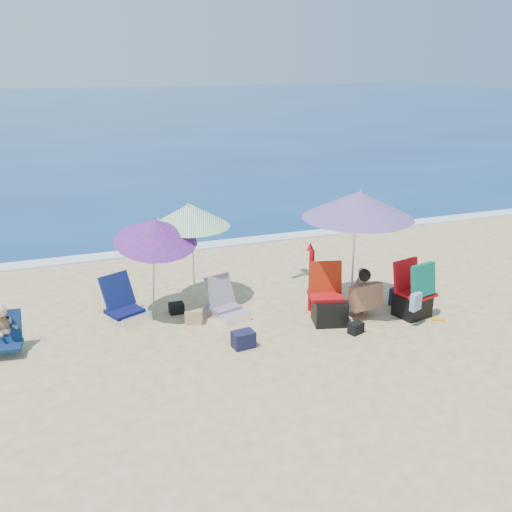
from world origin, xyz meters
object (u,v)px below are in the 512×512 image
object	(u,v)px
camp_chair_left	(328,305)
camp_chair_right	(414,297)
umbrella_striped	(190,215)
umbrella_blue	(156,231)
furled_umbrella	(311,274)
umbrella_turquoise	(358,205)
person_center	(362,293)
person_left	(6,330)
chair_rainbow	(227,308)
chair_navy	(126,309)

from	to	relation	value
camp_chair_left	camp_chair_right	size ratio (longest dim) A/B	0.97
umbrella_striped	umbrella_blue	distance (m)	0.83
furled_umbrella	camp_chair_right	bearing A→B (deg)	-28.43
umbrella_turquoise	person_center	xyz separation A→B (m)	(0.01, -0.29, -1.51)
person_left	umbrella_turquoise	bearing A→B (deg)	-4.03
umbrella_blue	person_left	world-z (taller)	umbrella_blue
furled_umbrella	camp_chair_right	world-z (taller)	furled_umbrella
furled_umbrella	chair_rainbow	size ratio (longest dim) A/B	1.52
person_left	chair_rainbow	bearing A→B (deg)	0.81
umbrella_striped	chair_navy	bearing A→B (deg)	-164.11
camp_chair_left	person_left	bearing A→B (deg)	172.35
chair_navy	camp_chair_right	size ratio (longest dim) A/B	0.84
umbrella_striped	furled_umbrella	xyz separation A→B (m)	(1.90, -1.07, -0.99)
chair_navy	umbrella_striped	bearing A→B (deg)	15.89
umbrella_blue	camp_chair_left	bearing A→B (deg)	-23.48
person_center	person_left	size ratio (longest dim) A/B	1.08
umbrella_blue	furled_umbrella	bearing A→B (deg)	-13.79
umbrella_blue	chair_rainbow	bearing A→B (deg)	-21.27
camp_chair_left	umbrella_blue	bearing A→B (deg)	156.52
umbrella_turquoise	camp_chair_left	xyz separation A→B (m)	(-0.63, -0.28, -1.65)
chair_navy	person_center	world-z (taller)	person_center
umbrella_striped	camp_chair_right	xyz separation A→B (m)	(3.48, -1.93, -1.31)
umbrella_striped	camp_chair_right	world-z (taller)	umbrella_striped
umbrella_blue	person_center	xyz separation A→B (m)	(3.33, -1.18, -1.14)
umbrella_turquoise	camp_chair_right	world-z (taller)	umbrella_turquoise
umbrella_turquoise	camp_chair_right	xyz separation A→B (m)	(0.86, -0.61, -1.58)
person_center	umbrella_striped	bearing A→B (deg)	148.52
umbrella_turquoise	chair_navy	size ratio (longest dim) A/B	2.81
umbrella_turquoise	chair_rainbow	world-z (taller)	umbrella_turquoise
umbrella_turquoise	chair_rainbow	bearing A→B (deg)	168.39
chair_navy	camp_chair_left	size ratio (longest dim) A/B	0.86
chair_rainbow	person_center	distance (m)	2.38
chair_navy	umbrella_blue	bearing A→B (deg)	-7.20
umbrella_turquoise	umbrella_striped	world-z (taller)	umbrella_turquoise
umbrella_turquoise	furled_umbrella	size ratio (longest dim) A/B	1.93
umbrella_turquoise	camp_chair_left	size ratio (longest dim) A/B	2.43
chair_navy	furled_umbrella	bearing A→B (deg)	-12.60
furled_umbrella	camp_chair_right	distance (m)	1.83
furled_umbrella	chair_rainbow	xyz separation A→B (m)	(-1.50, 0.21, -0.50)
umbrella_blue	camp_chair_left	distance (m)	3.19
umbrella_striped	umbrella_blue	bearing A→B (deg)	-147.75
camp_chair_right	chair_rainbow	bearing A→B (deg)	160.88
chair_navy	camp_chair_left	bearing A→B (deg)	-20.77
umbrella_striped	chair_rainbow	xyz separation A→B (m)	(0.40, -0.86, -1.49)
chair_rainbow	person_center	xyz separation A→B (m)	(2.24, -0.75, 0.25)
umbrella_striped	chair_rainbow	world-z (taller)	umbrella_striped
camp_chair_left	person_left	xyz separation A→B (m)	(-5.15, 0.69, 0.08)
camp_chair_right	person_center	bearing A→B (deg)	159.44
chair_navy	camp_chair_right	xyz separation A→B (m)	(4.76, -1.57, 0.16)
umbrella_striped	camp_chair_right	bearing A→B (deg)	-29.02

